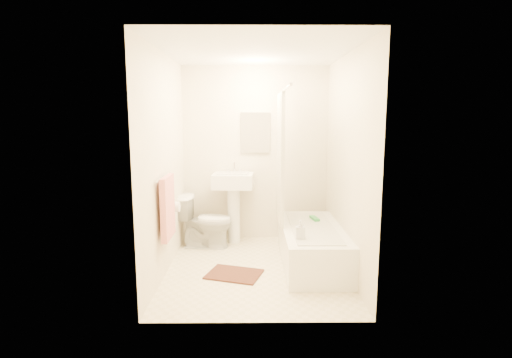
{
  "coord_description": "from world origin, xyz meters",
  "views": [
    {
      "loc": [
        -0.04,
        -4.34,
        1.72
      ],
      "look_at": [
        0.0,
        0.25,
        1.0
      ],
      "focal_mm": 28.0,
      "sensor_mm": 36.0,
      "label": 1
    }
  ],
  "objects_px": {
    "toilet": "(206,222)",
    "soap_bottle": "(300,230)",
    "sink": "(234,205)",
    "bathtub": "(312,246)",
    "bath_mat": "(234,274)"
  },
  "relations": [
    {
      "from": "toilet",
      "to": "sink",
      "type": "distance_m",
      "value": 0.44
    },
    {
      "from": "sink",
      "to": "bathtub",
      "type": "relative_size",
      "value": 0.67
    },
    {
      "from": "sink",
      "to": "soap_bottle",
      "type": "xyz_separation_m",
      "value": [
        0.76,
        -1.27,
        0.02
      ]
    },
    {
      "from": "toilet",
      "to": "soap_bottle",
      "type": "distance_m",
      "value": 1.58
    },
    {
      "from": "sink",
      "to": "bath_mat",
      "type": "bearing_deg",
      "value": -83.06
    },
    {
      "from": "sink",
      "to": "soap_bottle",
      "type": "distance_m",
      "value": 1.48
    },
    {
      "from": "toilet",
      "to": "soap_bottle",
      "type": "relative_size",
      "value": 3.39
    },
    {
      "from": "toilet",
      "to": "sink",
      "type": "bearing_deg",
      "value": -58.73
    },
    {
      "from": "sink",
      "to": "bathtub",
      "type": "distance_m",
      "value": 1.29
    },
    {
      "from": "toilet",
      "to": "soap_bottle",
      "type": "height_order",
      "value": "toilet"
    },
    {
      "from": "bathtub",
      "to": "bath_mat",
      "type": "distance_m",
      "value": 0.98
    },
    {
      "from": "sink",
      "to": "bath_mat",
      "type": "relative_size",
      "value": 1.84
    },
    {
      "from": "toilet",
      "to": "bath_mat",
      "type": "relative_size",
      "value": 1.23
    },
    {
      "from": "toilet",
      "to": "bathtub",
      "type": "bearing_deg",
      "value": -110.97
    },
    {
      "from": "sink",
      "to": "soap_bottle",
      "type": "relative_size",
      "value": 5.09
    }
  ]
}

